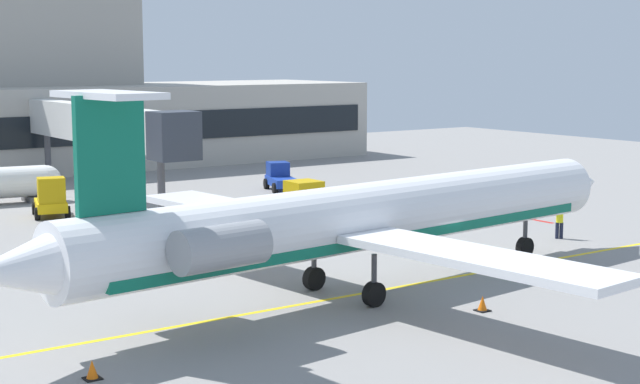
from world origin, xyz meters
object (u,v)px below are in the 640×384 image
object	(u,v)px
fuel_tank	(7,183)
baggage_tug	(51,199)
belt_loader	(297,202)
regional_jet	(358,218)
marshaller	(560,220)
pushback_tractor	(280,178)

from	to	relation	value
fuel_tank	baggage_tug	bearing A→B (deg)	-86.17
belt_loader	fuel_tank	xyz separation A→B (m)	(-11.05, 15.17, 0.25)
regional_jet	belt_loader	xyz separation A→B (m)	(7.31, 14.97, -1.89)
marshaller	regional_jet	bearing A→B (deg)	-167.90
belt_loader	fuel_tank	distance (m)	18.77
regional_jet	marshaller	xyz separation A→B (m)	(14.92, 3.20, -1.97)
regional_jet	fuel_tank	bearing A→B (deg)	97.08
belt_loader	fuel_tank	world-z (taller)	belt_loader
baggage_tug	pushback_tractor	size ratio (longest dim) A/B	0.87
marshaller	belt_loader	bearing A→B (deg)	122.87
regional_jet	pushback_tractor	bearing A→B (deg)	62.98
regional_jet	baggage_tug	bearing A→B (deg)	97.95
fuel_tank	marshaller	world-z (taller)	fuel_tank
regional_jet	belt_loader	world-z (taller)	regional_jet
belt_loader	marshaller	world-z (taller)	belt_loader
marshaller	fuel_tank	bearing A→B (deg)	124.70
fuel_tank	marshaller	xyz separation A→B (m)	(18.66, -26.94, -0.33)
baggage_tug	marshaller	size ratio (longest dim) A/B	1.72
baggage_tug	belt_loader	bearing A→B (deg)	-39.51
pushback_tractor	regional_jet	bearing A→B (deg)	-117.02
fuel_tank	regional_jet	bearing A→B (deg)	-82.92
fuel_tank	marshaller	size ratio (longest dim) A/B	3.47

